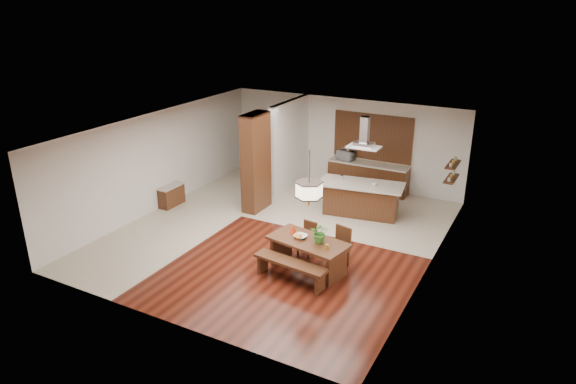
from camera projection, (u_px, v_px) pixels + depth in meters
The scene contains 25 objects.
room_shell at pixel (278, 160), 13.04m from camera, with size 9.00×9.04×2.92m.
tile_hallway at pixel (196, 214), 14.99m from camera, with size 2.50×9.00×0.01m, color beige.
tile_kitchen at pixel (356, 210), 15.29m from camera, with size 5.50×4.00×0.01m, color beige.
soffit_band at pixel (277, 129), 12.75m from camera, with size 8.00×9.00×0.02m, color #422610.
partition_pier at pixel (256, 163), 14.87m from camera, with size 0.45×1.00×2.90m, color #321A0D.
partition_stub at pixel (290, 145), 16.60m from camera, with size 0.18×2.40×2.90m, color silver.
hallway_console at pixel (172, 196), 15.51m from camera, with size 0.37×0.88×0.63m, color #321A0D.
hallway_doorway at pixel (272, 144), 18.22m from camera, with size 1.10×0.20×2.10m, color #321A0D.
rear_counter at pixel (368, 177), 16.63m from camera, with size 2.60×0.62×0.95m.
kitchen_window at pixel (373, 137), 16.39m from camera, with size 2.60×0.08×1.50m, color brown.
shelf_lower at pixel (451, 179), 13.72m from camera, with size 0.26×0.90×0.04m, color #321A0D.
shelf_upper at pixel (453, 164), 13.57m from camera, with size 0.26×0.90×0.04m, color #321A0D.
dining_table at pixel (308, 248), 11.77m from camera, with size 1.97×1.23×0.76m.
dining_bench at pixel (290, 271), 11.40m from camera, with size 1.77×0.39×0.50m, color #321A0D, non-canonical shape.
dining_chair_left at pixel (307, 239), 12.50m from camera, with size 0.38×0.38×0.85m, color #321A0D, non-canonical shape.
dining_chair_right at pixel (338, 248), 11.94m from camera, with size 0.43×0.43×0.98m, color #321A0D, non-canonical shape.
pendant_lantern at pixel (309, 179), 11.17m from camera, with size 0.64×0.64×1.31m, color #FFF1C3, non-canonical shape.
foliage_plant at pixel (320, 233), 11.51m from camera, with size 0.43×0.37×0.48m, color #3B7727.
fruit_bowl at pixel (300, 236), 11.80m from camera, with size 0.30×0.30×0.07m, color beige.
napkin_cone at pixel (293, 228), 12.02m from camera, with size 0.16×0.16×0.25m, color red.
gold_ornament at pixel (327, 247), 11.28m from camera, with size 0.08×0.08×0.11m, color gold.
kitchen_island at pixel (361, 199), 14.78m from camera, with size 2.52×1.38×0.99m.
range_hood at pixel (365, 132), 14.08m from camera, with size 0.90×0.55×0.87m, color silver, non-canonical shape.
island_cup at pixel (374, 184), 14.38m from camera, with size 0.12×0.12×0.10m, color white.
microwave at pixel (346, 155), 16.72m from camera, with size 0.54×0.37×0.30m, color #B8B9C0.
Camera 1 is at (6.11, -10.86, 6.00)m, focal length 32.00 mm.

